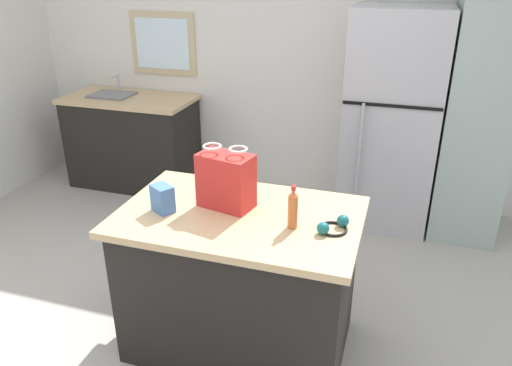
% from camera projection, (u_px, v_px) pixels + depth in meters
% --- Properties ---
extents(ground, '(6.54, 6.54, 0.00)m').
position_uv_depth(ground, '(196.00, 354.00, 2.89)').
color(ground, '#ADA89E').
extents(back_wall, '(5.45, 0.13, 2.71)m').
position_uv_depth(back_wall, '(297.00, 52.00, 4.49)').
color(back_wall, silver).
rests_on(back_wall, ground).
extents(kitchen_island, '(1.30, 0.84, 0.88)m').
position_uv_depth(kitchen_island, '(240.00, 280.00, 2.82)').
color(kitchen_island, black).
rests_on(kitchen_island, ground).
extents(refrigerator, '(0.75, 0.71, 1.81)m').
position_uv_depth(refrigerator, '(391.00, 121.00, 4.07)').
color(refrigerator, '#B7B7BC').
rests_on(refrigerator, ground).
extents(tall_cabinet, '(0.51, 0.64, 2.29)m').
position_uv_depth(tall_cabinet, '(481.00, 99.00, 3.79)').
color(tall_cabinet, '#9EB2A8').
rests_on(tall_cabinet, ground).
extents(sink_counter, '(1.26, 0.66, 1.09)m').
position_uv_depth(sink_counter, '(133.00, 140.00, 4.95)').
color(sink_counter, black).
rests_on(sink_counter, ground).
extents(shopping_bag, '(0.32, 0.23, 0.35)m').
position_uv_depth(shopping_bag, '(226.00, 180.00, 2.66)').
color(shopping_bag, red).
rests_on(shopping_bag, kitchen_island).
extents(small_box, '(0.15, 0.14, 0.15)m').
position_uv_depth(small_box, '(163.00, 199.00, 2.63)').
color(small_box, '#4775B7').
rests_on(small_box, kitchen_island).
extents(bottle, '(0.05, 0.05, 0.23)m').
position_uv_depth(bottle, '(293.00, 209.00, 2.46)').
color(bottle, '#C66633').
rests_on(bottle, kitchen_island).
extents(ear_defenders, '(0.21, 0.21, 0.06)m').
position_uv_depth(ear_defenders, '(333.00, 226.00, 2.47)').
color(ear_defenders, black).
rests_on(ear_defenders, kitchen_island).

